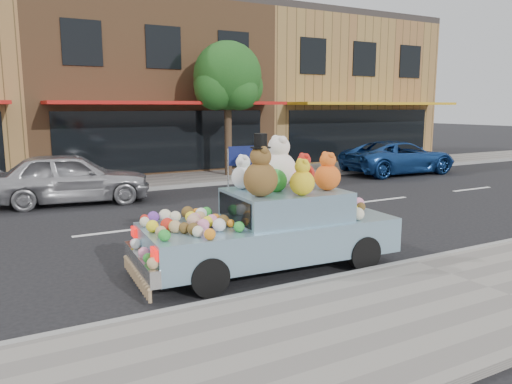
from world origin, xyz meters
TOP-DOWN VIEW (x-y plane):
  - ground at (0.00, 0.00)m, footprint 120.00×120.00m
  - near_sidewalk at (0.00, -6.50)m, footprint 60.00×3.00m
  - far_sidewalk at (0.00, 6.50)m, footprint 60.00×3.00m
  - near_kerb at (0.00, -5.00)m, footprint 60.00×0.12m
  - far_kerb at (0.00, 5.00)m, footprint 60.00×0.12m
  - storefront_mid at (0.00, 11.97)m, footprint 10.00×9.80m
  - storefront_right at (10.00, 11.97)m, footprint 10.00×9.80m
  - street_tree at (2.03, 6.55)m, footprint 3.00×2.70m
  - car_silver at (-4.27, 3.94)m, footprint 4.62×2.42m
  - car_blue at (8.69, 4.13)m, footprint 5.02×2.48m
  - art_car at (-2.20, -3.84)m, footprint 4.58×2.02m

SIDE VIEW (x-z plane):
  - ground at x=0.00m, z-range 0.00..0.00m
  - near_sidewalk at x=0.00m, z-range 0.00..0.12m
  - far_sidewalk at x=0.00m, z-range 0.00..0.12m
  - near_kerb at x=0.00m, z-range 0.00..0.13m
  - far_kerb at x=0.00m, z-range 0.00..0.13m
  - car_blue at x=8.69m, z-range 0.00..1.37m
  - car_silver at x=-4.27m, z-range 0.00..1.50m
  - art_car at x=-2.20m, z-range -0.37..1.99m
  - storefront_mid at x=0.00m, z-range -0.01..7.29m
  - storefront_right at x=10.00m, z-range -0.01..7.29m
  - street_tree at x=2.03m, z-range 1.08..6.30m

